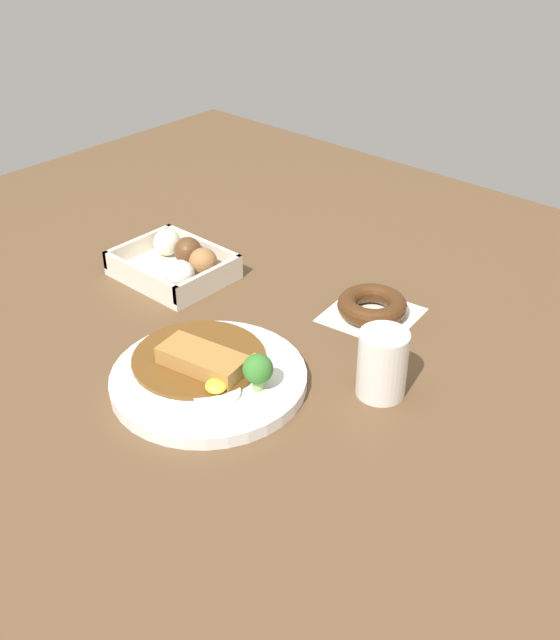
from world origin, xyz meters
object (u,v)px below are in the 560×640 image
object	(u,v)px
curry_plate	(209,374)
chocolate_ring_donut	(372,306)
coffee_mug	(382,364)
donut_box	(178,264)

from	to	relation	value
curry_plate	chocolate_ring_donut	distance (m)	0.29
chocolate_ring_donut	coffee_mug	distance (m)	0.20
coffee_mug	chocolate_ring_donut	bearing A→B (deg)	-50.75
curry_plate	chocolate_ring_donut	size ratio (longest dim) A/B	1.80
donut_box	chocolate_ring_donut	bearing A→B (deg)	-160.13
curry_plate	coffee_mug	bearing A→B (deg)	-143.21
curry_plate	donut_box	distance (m)	0.31
curry_plate	donut_box	size ratio (longest dim) A/B	1.45
donut_box	coffee_mug	world-z (taller)	coffee_mug
curry_plate	donut_box	world-z (taller)	curry_plate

